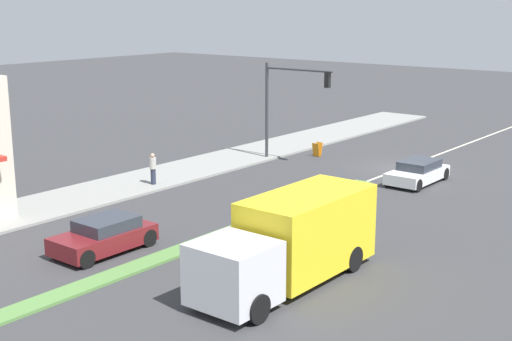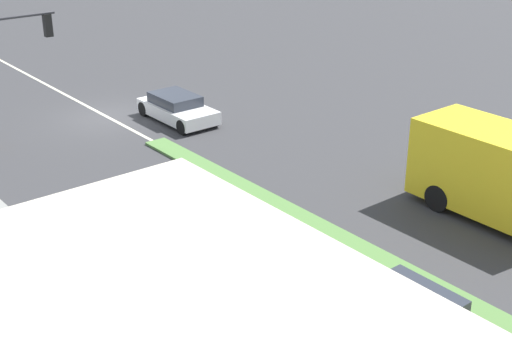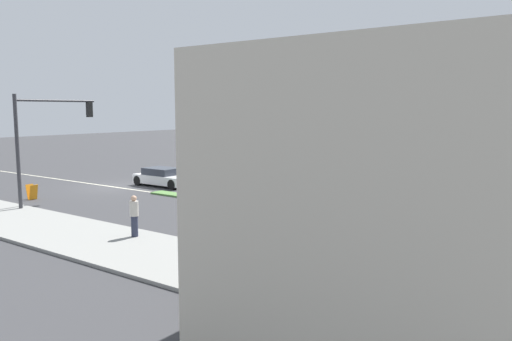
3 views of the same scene
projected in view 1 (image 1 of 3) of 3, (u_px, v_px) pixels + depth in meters
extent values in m
plane|color=#38383A|center=(171.00, 255.00, 26.28)|extent=(160.00, 160.00, 0.00)
cube|color=gray|center=(18.00, 213.00, 31.36)|extent=(4.00, 73.00, 0.12)
cube|color=beige|center=(400.00, 169.00, 39.97)|extent=(0.16, 60.00, 0.01)
cylinder|color=#333338|center=(267.00, 110.00, 42.00)|extent=(0.18, 0.18, 5.60)
cylinder|color=#333338|center=(299.00, 70.00, 40.06)|extent=(4.50, 0.12, 0.12)
cube|color=black|center=(328.00, 80.00, 38.98)|extent=(0.28, 0.24, 0.84)
sphere|color=red|center=(329.00, 75.00, 39.02)|extent=(0.18, 0.18, 0.18)
sphere|color=gold|center=(329.00, 80.00, 39.08)|extent=(0.18, 0.18, 0.18)
sphere|color=green|center=(329.00, 85.00, 39.14)|extent=(0.18, 0.18, 0.18)
cylinder|color=#282D42|center=(153.00, 176.00, 36.04)|extent=(0.26, 0.26, 0.80)
cylinder|color=#B7B2A8|center=(153.00, 163.00, 35.88)|extent=(0.34, 0.34, 0.57)
sphere|color=tan|center=(153.00, 155.00, 35.79)|extent=(0.22, 0.22, 0.22)
cube|color=orange|center=(319.00, 149.00, 43.32)|extent=(0.45, 0.21, 0.84)
cube|color=orange|center=(316.00, 150.00, 43.07)|extent=(0.45, 0.21, 0.84)
cube|color=silver|center=(234.00, 273.00, 21.24)|extent=(2.28, 2.20, 1.90)
cube|color=yellow|center=(307.00, 231.00, 24.08)|extent=(2.40, 5.10, 2.60)
cylinder|color=black|center=(258.00, 309.00, 20.60)|extent=(0.28, 0.90, 0.90)
cylinder|color=black|center=(203.00, 290.00, 21.92)|extent=(0.28, 0.90, 0.90)
cylinder|color=black|center=(353.00, 259.00, 24.63)|extent=(0.28, 0.90, 0.90)
cylinder|color=black|center=(302.00, 246.00, 25.95)|extent=(0.28, 0.90, 0.90)
cube|color=silver|center=(417.00, 175.00, 36.72)|extent=(1.82, 4.00, 0.56)
cube|color=#2D333D|center=(419.00, 164.00, 36.75)|extent=(1.55, 2.20, 0.44)
cylinder|color=black|center=(418.00, 185.00, 35.05)|extent=(0.22, 0.65, 0.65)
cylinder|color=black|center=(388.00, 180.00, 36.04)|extent=(0.22, 0.65, 0.65)
cylinder|color=black|center=(445.00, 174.00, 37.45)|extent=(0.22, 0.65, 0.65)
cylinder|color=black|center=(416.00, 169.00, 38.44)|extent=(0.22, 0.65, 0.65)
cube|color=maroon|center=(103.00, 239.00, 26.51)|extent=(1.88, 3.85, 0.64)
cube|color=#2D333D|center=(107.00, 224.00, 26.54)|extent=(1.59, 2.12, 0.45)
cylinder|color=black|center=(86.00, 259.00, 24.91)|extent=(0.22, 0.68, 0.68)
cylinder|color=black|center=(57.00, 249.00, 25.93)|extent=(0.22, 0.68, 0.68)
cylinder|color=black|center=(149.00, 238.00, 27.17)|extent=(0.22, 0.68, 0.68)
cylinder|color=black|center=(119.00, 229.00, 28.19)|extent=(0.22, 0.68, 0.68)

